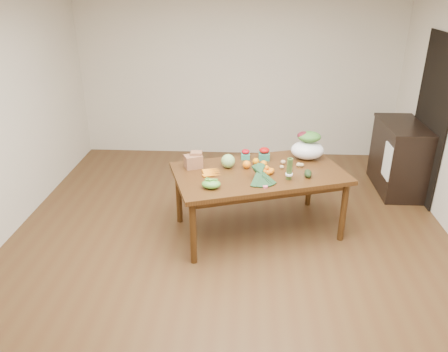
# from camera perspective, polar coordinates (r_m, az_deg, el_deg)

# --- Properties ---
(floor) EXTENTS (6.00, 6.00, 0.00)m
(floor) POSITION_cam_1_polar(r_m,az_deg,el_deg) (4.70, 0.60, -10.38)
(floor) COLOR #50361B
(floor) RESTS_ON ground
(room_walls) EXTENTS (5.02, 6.02, 2.70)m
(room_walls) POSITION_cam_1_polar(r_m,az_deg,el_deg) (4.08, 0.68, 5.36)
(room_walls) COLOR beige
(room_walls) RESTS_ON floor
(dining_table) EXTENTS (2.06, 1.54, 0.75)m
(dining_table) POSITION_cam_1_polar(r_m,az_deg,el_deg) (4.96, 4.48, -3.33)
(dining_table) COLOR #4A2A11
(dining_table) RESTS_ON floor
(doorway_dark) EXTENTS (0.02, 1.00, 2.10)m
(doorway_dark) POSITION_cam_1_polar(r_m,az_deg,el_deg) (6.14, 25.38, 6.68)
(doorway_dark) COLOR black
(doorway_dark) RESTS_ON floor
(cabinet) EXTENTS (0.52, 1.02, 0.94)m
(cabinet) POSITION_cam_1_polar(r_m,az_deg,el_deg) (6.36, 21.83, 2.30)
(cabinet) COLOR black
(cabinet) RESTS_ON floor
(dish_towel) EXTENTS (0.02, 0.28, 0.45)m
(dish_towel) POSITION_cam_1_polar(r_m,az_deg,el_deg) (5.94, 20.54, 1.82)
(dish_towel) COLOR white
(dish_towel) RESTS_ON cabinet
(paper_bag) EXTENTS (0.30, 0.27, 0.18)m
(paper_bag) POSITION_cam_1_polar(r_m,az_deg,el_deg) (4.86, -4.03, 2.07)
(paper_bag) COLOR #8C5E3E
(paper_bag) RESTS_ON dining_table
(cabbage) EXTENTS (0.16, 0.16, 0.16)m
(cabbage) POSITION_cam_1_polar(r_m,az_deg,el_deg) (4.85, 0.54, 1.97)
(cabbage) COLOR #A0C974
(cabbage) RESTS_ON dining_table
(strawberry_basket_a) EXTENTS (0.12, 0.12, 0.09)m
(strawberry_basket_a) POSITION_cam_1_polar(r_m,az_deg,el_deg) (5.11, 2.83, 2.75)
(strawberry_basket_a) COLOR red
(strawberry_basket_a) RESTS_ON dining_table
(strawberry_basket_b) EXTENTS (0.16, 0.16, 0.11)m
(strawberry_basket_b) POSITION_cam_1_polar(r_m,az_deg,el_deg) (5.10, 5.27, 2.79)
(strawberry_basket_b) COLOR #B0100B
(strawberry_basket_b) RESTS_ON dining_table
(orange_a) EXTENTS (0.09, 0.09, 0.09)m
(orange_a) POSITION_cam_1_polar(r_m,az_deg,el_deg) (4.85, 2.98, 1.51)
(orange_a) COLOR #FF9B0F
(orange_a) RESTS_ON dining_table
(orange_b) EXTENTS (0.08, 0.08, 0.08)m
(orange_b) POSITION_cam_1_polar(r_m,az_deg,el_deg) (4.96, 4.19, 1.93)
(orange_b) COLOR orange
(orange_b) RESTS_ON dining_table
(orange_c) EXTENTS (0.07, 0.07, 0.07)m
(orange_c) POSITION_cam_1_polar(r_m,az_deg,el_deg) (4.90, 5.20, 1.61)
(orange_c) COLOR orange
(orange_c) RESTS_ON dining_table
(mandarin_cluster) EXTENTS (0.23, 0.23, 0.09)m
(mandarin_cluster) POSITION_cam_1_polar(r_m,az_deg,el_deg) (4.75, 5.55, 0.92)
(mandarin_cluster) COLOR orange
(mandarin_cluster) RESTS_ON dining_table
(carrots) EXTENTS (0.28, 0.27, 0.03)m
(carrots) POSITION_cam_1_polar(r_m,az_deg,el_deg) (4.73, -1.70, 0.48)
(carrots) COLOR orange
(carrots) RESTS_ON dining_table
(snap_pea_bag) EXTENTS (0.19, 0.15, 0.09)m
(snap_pea_bag) POSITION_cam_1_polar(r_m,az_deg,el_deg) (4.39, -1.69, -1.07)
(snap_pea_bag) COLOR #589D35
(snap_pea_bag) RESTS_ON dining_table
(kale_bunch) EXTENTS (0.43, 0.48, 0.16)m
(kale_bunch) POSITION_cam_1_polar(r_m,az_deg,el_deg) (4.49, 5.02, -0.05)
(kale_bunch) COLOR black
(kale_bunch) RESTS_ON dining_table
(asparagus_bundle) EXTENTS (0.11, 0.14, 0.26)m
(asparagus_bundle) POSITION_cam_1_polar(r_m,az_deg,el_deg) (4.58, 8.54, 0.93)
(asparagus_bundle) COLOR #547636
(asparagus_bundle) RESTS_ON dining_table
(potato_a) EXTENTS (0.05, 0.04, 0.04)m
(potato_a) POSITION_cam_1_polar(r_m,az_deg,el_deg) (4.88, 7.56, 1.18)
(potato_a) COLOR tan
(potato_a) RESTS_ON dining_table
(potato_b) EXTENTS (0.05, 0.05, 0.05)m
(potato_b) POSITION_cam_1_polar(r_m,az_deg,el_deg) (4.86, 8.63, 1.02)
(potato_b) COLOR #DDB67F
(potato_b) RESTS_ON dining_table
(potato_c) EXTENTS (0.06, 0.05, 0.05)m
(potato_c) POSITION_cam_1_polar(r_m,az_deg,el_deg) (4.96, 9.73, 1.46)
(potato_c) COLOR tan
(potato_c) RESTS_ON dining_table
(potato_d) EXTENTS (0.06, 0.05, 0.05)m
(potato_d) POSITION_cam_1_polar(r_m,az_deg,el_deg) (5.01, 7.74, 1.83)
(potato_d) COLOR tan
(potato_d) RESTS_ON dining_table
(potato_e) EXTENTS (0.05, 0.05, 0.04)m
(potato_e) POSITION_cam_1_polar(r_m,az_deg,el_deg) (4.97, 10.10, 1.43)
(potato_e) COLOR tan
(potato_e) RESTS_ON dining_table
(avocado_a) EXTENTS (0.10, 0.12, 0.07)m
(avocado_a) POSITION_cam_1_polar(r_m,az_deg,el_deg) (4.71, 10.88, 0.20)
(avocado_a) COLOR black
(avocado_a) RESTS_ON dining_table
(avocado_b) EXTENTS (0.10, 0.12, 0.07)m
(avocado_b) POSITION_cam_1_polar(r_m,az_deg,el_deg) (4.75, 10.93, 0.42)
(avocado_b) COLOR black
(avocado_b) RESTS_ON dining_table
(salad_bag) EXTENTS (0.45, 0.39, 0.30)m
(salad_bag) POSITION_cam_1_polar(r_m,az_deg,el_deg) (5.16, 10.87, 3.77)
(salad_bag) COLOR white
(salad_bag) RESTS_ON dining_table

